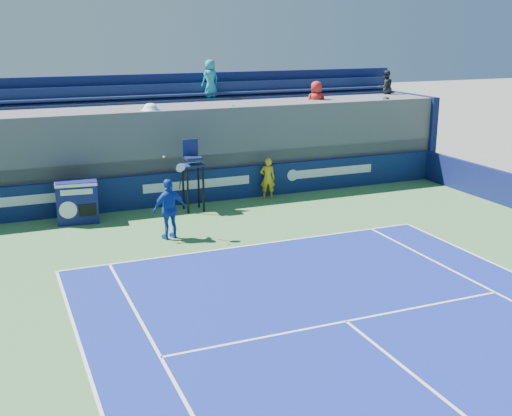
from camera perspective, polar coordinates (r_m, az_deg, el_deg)
name	(u,v)px	position (r m, az deg, el deg)	size (l,w,h in m)	color
ball_person	(268,178)	(23.82, 1.04, 2.67)	(0.56, 0.37, 1.53)	gold
back_hoarding	(197,187)	(23.35, -5.28, 1.89)	(20.40, 0.21, 1.20)	#0D1C4D
match_clock	(77,201)	(21.60, -15.62, 0.62)	(1.39, 0.86, 1.40)	#101654
umpire_chair	(192,168)	(22.17, -5.67, 3.60)	(0.70, 0.70, 2.48)	black
tennis_player	(170,209)	(19.32, -7.69, -0.08)	(1.15, 0.67, 2.57)	#143BA7
stadium_seating	(181,144)	(25.03, -6.71, 5.69)	(21.00, 4.05, 4.95)	#504F54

